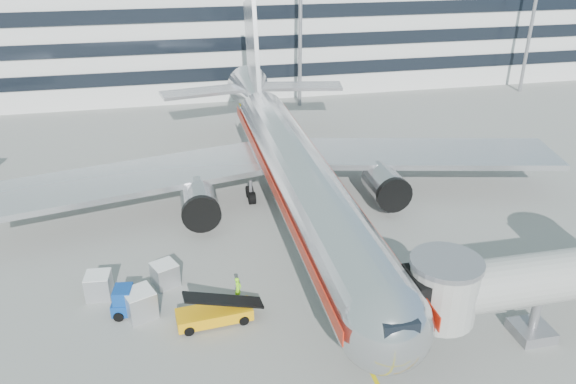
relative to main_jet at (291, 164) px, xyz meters
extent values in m
plane|color=gray|center=(0.00, -11.72, -4.23)|extent=(180.00, 180.00, 0.00)
cube|color=yellow|center=(0.00, -1.72, -4.23)|extent=(0.25, 70.00, 0.01)
cylinder|color=silver|center=(0.00, -3.72, -0.03)|extent=(5.00, 36.00, 5.00)
sphere|color=silver|center=(0.00, -21.72, -0.03)|extent=(5.00, 5.00, 5.00)
cone|color=silver|center=(0.00, 19.28, 0.57)|extent=(5.00, 10.00, 5.00)
cube|color=black|center=(0.00, -23.22, 1.09)|extent=(1.80, 1.20, 0.90)
cube|color=#B7B7BC|center=(13.00, 1.78, -0.83)|extent=(24.95, 12.07, 0.50)
cube|color=#B7B7BC|center=(-13.00, 1.78, -0.83)|extent=(24.95, 12.07, 0.50)
cylinder|color=#99999E|center=(8.00, -1.72, -2.03)|extent=(3.00, 4.20, 3.00)
cylinder|color=#99999E|center=(-8.00, -1.72, -2.03)|extent=(3.00, 4.20, 3.00)
cylinder|color=black|center=(8.00, -3.72, -2.03)|extent=(3.10, 0.50, 3.10)
cylinder|color=black|center=(-8.00, -3.72, -2.03)|extent=(3.10, 0.50, 3.10)
cube|color=#B7B7BC|center=(0.00, 19.78, 4.97)|extent=(0.45, 9.39, 13.72)
cube|color=#B7B7BC|center=(5.50, 20.28, 1.17)|extent=(10.41, 4.94, 0.35)
cube|color=#B7B7BC|center=(-5.50, 20.28, 1.17)|extent=(10.41, 4.94, 0.35)
cylinder|color=gray|center=(0.00, -19.72, -3.33)|extent=(0.24, 0.24, 1.80)
cylinder|color=black|center=(0.00, -19.72, -3.78)|extent=(0.35, 0.90, 0.90)
cylinder|color=gray|center=(3.20, 2.28, -3.23)|extent=(0.30, 0.30, 2.00)
cylinder|color=gray|center=(-3.20, 2.28, -3.23)|extent=(0.30, 0.30, 2.00)
cube|color=red|center=(2.52, -3.72, 0.27)|extent=(0.06, 38.00, 0.90)
cube|color=red|center=(-2.52, -3.72, 0.27)|extent=(0.06, 38.00, 0.90)
cylinder|color=#A8A8A3|center=(10.50, -19.72, -0.03)|extent=(13.00, 3.00, 3.00)
cylinder|color=#A8A8A3|center=(4.20, -19.72, -0.03)|extent=(3.80, 3.80, 3.40)
cylinder|color=gray|center=(4.20, -19.72, 1.87)|extent=(4.00, 4.00, 0.30)
cube|color=black|center=(2.90, -19.72, -0.03)|extent=(1.40, 2.60, 2.60)
cylinder|color=gray|center=(10.50, -19.72, -2.63)|extent=(0.56, 0.56, 3.20)
cube|color=gray|center=(10.50, -19.72, -3.88)|extent=(2.20, 2.20, 0.70)
cylinder|color=black|center=(9.60, -19.72, -3.88)|extent=(0.35, 0.70, 0.70)
cylinder|color=black|center=(11.40, -19.72, -3.88)|extent=(0.35, 0.70, 0.70)
cube|color=silver|center=(0.00, 46.28, 3.27)|extent=(150.00, 24.00, 15.00)
cube|color=black|center=(0.00, 34.18, -0.23)|extent=(150.00, 0.30, 1.80)
cube|color=black|center=(0.00, 34.18, 3.77)|extent=(150.00, 0.30, 1.80)
cube|color=black|center=(0.00, 34.18, 7.77)|extent=(150.00, 0.30, 1.80)
cylinder|color=gray|center=(8.00, 30.28, 8.27)|extent=(0.50, 0.50, 25.00)
cylinder|color=gray|center=(42.00, 30.28, 8.27)|extent=(0.50, 0.50, 25.00)
cube|color=orange|center=(-8.11, -14.32, -3.65)|extent=(4.81, 2.10, 0.74)
cube|color=black|center=(-8.11, -14.32, -2.69)|extent=(4.99, 1.59, 1.63)
cylinder|color=black|center=(-9.87, -13.73, -3.92)|extent=(0.66, 0.35, 0.64)
cylinder|color=black|center=(-9.74, -15.21, -3.92)|extent=(0.66, 0.35, 0.64)
cylinder|color=black|center=(-6.48, -13.43, -3.92)|extent=(0.66, 0.35, 0.64)
cylinder|color=black|center=(-6.35, -14.91, -3.92)|extent=(0.66, 0.35, 0.64)
cube|color=navy|center=(-13.05, -12.33, -3.63)|extent=(2.80, 1.86, 0.84)
cube|color=navy|center=(-13.61, -12.25, -2.79)|extent=(1.31, 1.55, 1.02)
cube|color=black|center=(-13.61, -12.25, -2.47)|extent=(1.19, 1.35, 0.09)
cylinder|color=black|center=(-13.78, -11.52, -3.91)|extent=(0.69, 0.37, 0.65)
cylinder|color=black|center=(-13.98, -12.90, -3.91)|extent=(0.69, 0.37, 0.65)
cylinder|color=black|center=(-12.12, -11.76, -3.91)|extent=(0.69, 0.37, 0.65)
cylinder|color=black|center=(-12.33, -13.15, -3.91)|extent=(0.69, 0.37, 0.65)
cube|color=#AEB0B5|center=(-11.02, -9.50, -3.43)|extent=(2.07, 2.07, 1.61)
cube|color=white|center=(-11.02, -9.50, -2.60)|extent=(2.07, 2.07, 0.06)
cube|color=#AEB0B5|center=(-15.35, -9.92, -3.41)|extent=(1.74, 1.74, 1.65)
cube|color=white|center=(-15.35, -9.92, -2.56)|extent=(1.74, 1.74, 0.06)
cube|color=#AEB0B5|center=(-12.63, -12.68, -3.32)|extent=(2.29, 2.29, 1.82)
cube|color=white|center=(-12.63, -12.68, -2.39)|extent=(2.29, 2.29, 0.07)
imported|color=#8DFF1A|center=(-6.34, -12.32, -3.38)|extent=(0.65, 0.74, 1.71)
camera|label=1|loc=(-9.67, -42.94, 18.29)|focal=35.00mm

